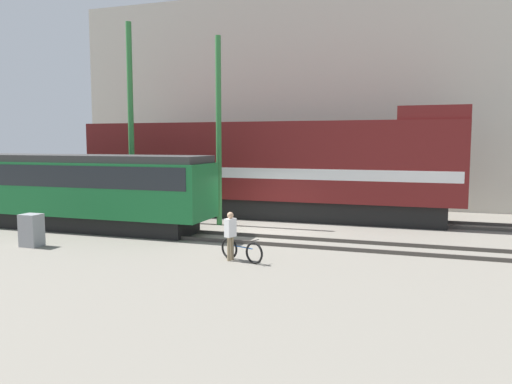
{
  "coord_description": "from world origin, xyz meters",
  "views": [
    {
      "loc": [
        6.5,
        -20.0,
        3.85
      ],
      "look_at": [
        0.06,
        -0.95,
        1.8
      ],
      "focal_mm": 35.0,
      "sensor_mm": 36.0,
      "label": 1
    }
  ],
  "objects_px": {
    "bicycle": "(242,251)",
    "utility_pole_center": "(219,132)",
    "streetcar": "(75,187)",
    "utility_pole_left": "(131,123)",
    "person": "(230,231)",
    "freight_locomotive": "(266,168)",
    "signal_box": "(32,230)"
  },
  "relations": [
    {
      "from": "utility_pole_left",
      "to": "utility_pole_center",
      "type": "distance_m",
      "value": 4.62
    },
    {
      "from": "freight_locomotive",
      "to": "bicycle",
      "type": "distance_m",
      "value": 9.79
    },
    {
      "from": "utility_pole_left",
      "to": "utility_pole_center",
      "type": "relative_size",
      "value": 1.11
    },
    {
      "from": "bicycle",
      "to": "utility_pole_center",
      "type": "relative_size",
      "value": 0.2
    },
    {
      "from": "utility_pole_left",
      "to": "utility_pole_center",
      "type": "bearing_deg",
      "value": 0.0
    },
    {
      "from": "streetcar",
      "to": "utility_pole_left",
      "type": "relative_size",
      "value": 1.33
    },
    {
      "from": "streetcar",
      "to": "signal_box",
      "type": "height_order",
      "value": "streetcar"
    },
    {
      "from": "utility_pole_center",
      "to": "signal_box",
      "type": "relative_size",
      "value": 7.13
    },
    {
      "from": "streetcar",
      "to": "utility_pole_center",
      "type": "relative_size",
      "value": 1.47
    },
    {
      "from": "streetcar",
      "to": "signal_box",
      "type": "xyz_separation_m",
      "value": [
        0.92,
        -3.61,
        -1.27
      ]
    },
    {
      "from": "streetcar",
      "to": "utility_pole_left",
      "type": "xyz_separation_m",
      "value": [
        0.99,
        3.02,
        2.88
      ]
    },
    {
      "from": "bicycle",
      "to": "signal_box",
      "type": "xyz_separation_m",
      "value": [
        -8.09,
        -0.33,
        0.25
      ]
    },
    {
      "from": "bicycle",
      "to": "utility_pole_center",
      "type": "bearing_deg",
      "value": 118.58
    },
    {
      "from": "streetcar",
      "to": "utility_pole_center",
      "type": "distance_m",
      "value": 6.79
    },
    {
      "from": "signal_box",
      "to": "streetcar",
      "type": "bearing_deg",
      "value": 104.32
    },
    {
      "from": "bicycle",
      "to": "utility_pole_left",
      "type": "height_order",
      "value": "utility_pole_left"
    },
    {
      "from": "streetcar",
      "to": "utility_pole_center",
      "type": "xyz_separation_m",
      "value": [
        5.58,
        3.02,
        2.41
      ]
    },
    {
      "from": "utility_pole_left",
      "to": "signal_box",
      "type": "relative_size",
      "value": 7.91
    },
    {
      "from": "bicycle",
      "to": "person",
      "type": "distance_m",
      "value": 0.71
    },
    {
      "from": "utility_pole_left",
      "to": "person",
      "type": "bearing_deg",
      "value": -39.48
    },
    {
      "from": "streetcar",
      "to": "bicycle",
      "type": "height_order",
      "value": "streetcar"
    },
    {
      "from": "person",
      "to": "signal_box",
      "type": "bearing_deg",
      "value": -177.57
    },
    {
      "from": "streetcar",
      "to": "utility_pole_center",
      "type": "height_order",
      "value": "utility_pole_center"
    },
    {
      "from": "freight_locomotive",
      "to": "person",
      "type": "distance_m",
      "value": 9.6
    },
    {
      "from": "utility_pole_center",
      "to": "person",
      "type": "bearing_deg",
      "value": -64.17
    },
    {
      "from": "streetcar",
      "to": "freight_locomotive",
      "type": "bearing_deg",
      "value": 41.18
    },
    {
      "from": "utility_pole_left",
      "to": "signal_box",
      "type": "height_order",
      "value": "utility_pole_left"
    },
    {
      "from": "freight_locomotive",
      "to": "utility_pole_left",
      "type": "bearing_deg",
      "value": -152.95
    },
    {
      "from": "utility_pole_center",
      "to": "signal_box",
      "type": "height_order",
      "value": "utility_pole_center"
    },
    {
      "from": "streetcar",
      "to": "bicycle",
      "type": "xyz_separation_m",
      "value": [
        9.01,
        -3.28,
        -1.51
      ]
    },
    {
      "from": "freight_locomotive",
      "to": "streetcar",
      "type": "xyz_separation_m",
      "value": [
        -6.9,
        -6.04,
        -0.65
      ]
    },
    {
      "from": "freight_locomotive",
      "to": "bicycle",
      "type": "bearing_deg",
      "value": -77.22
    }
  ]
}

